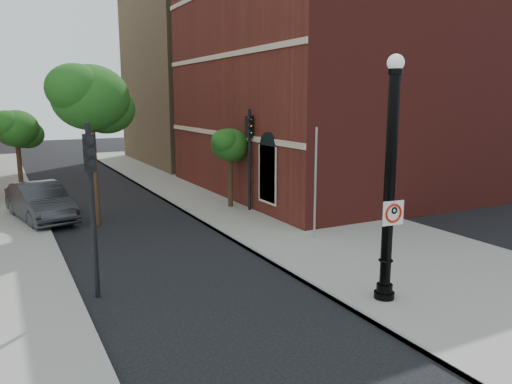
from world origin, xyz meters
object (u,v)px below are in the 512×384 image
parked_car (40,202)px  lamppost (389,193)px  traffic_signal_right (249,144)px  no_parking_sign (393,213)px  traffic_signal_left (91,182)px

parked_car → lamppost: bearing=-74.2°
lamppost → traffic_signal_right: lamppost is taller
lamppost → parked_car: lamppost is taller
parked_car → traffic_signal_right: traffic_signal_right is taller
parked_car → traffic_signal_right: size_ratio=1.05×
lamppost → no_parking_sign: lamppost is taller
lamppost → traffic_signal_left: (-6.70, 3.88, 0.24)m
lamppost → traffic_signal_left: bearing=149.9°
lamppost → no_parking_sign: bearing=-84.6°
lamppost → traffic_signal_left: size_ratio=1.35×
no_parking_sign → traffic_signal_left: 7.87m
parked_car → traffic_signal_left: 10.42m
traffic_signal_left → traffic_signal_right: bearing=47.6°
traffic_signal_left → lamppost: bearing=-23.7°
lamppost → parked_car: bearing=117.5°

